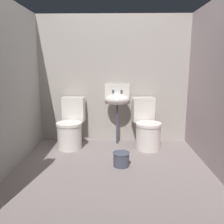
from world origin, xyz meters
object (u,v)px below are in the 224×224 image
sink (117,99)px  bucket (121,159)px  toilet_right (147,128)px  toilet_left (71,127)px

sink → bucket: size_ratio=4.42×
toilet_right → sink: sink is taller
toilet_right → bucket: bearing=49.4°
toilet_left → toilet_right: bearing=-175.5°
toilet_right → bucket: toilet_right is taller
toilet_left → toilet_right: same height
toilet_right → sink: bearing=-33.0°
toilet_left → bucket: bearing=141.8°
toilet_left → toilet_right: 1.21m
toilet_right → sink: size_ratio=0.79×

